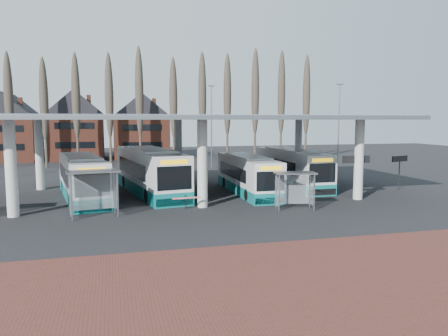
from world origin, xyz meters
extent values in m
plane|color=black|center=(0.00, 0.00, 0.00)|extent=(140.00, 140.00, 0.00)
cube|color=#5A2824|center=(0.00, -12.00, 0.01)|extent=(70.00, 10.00, 0.03)
cylinder|color=beige|center=(-12.00, 2.50, 3.00)|extent=(0.70, 0.70, 6.00)
cylinder|color=beige|center=(-12.00, 13.50, 3.00)|extent=(0.70, 0.70, 6.00)
cylinder|color=beige|center=(0.00, 2.50, 3.00)|extent=(0.70, 0.70, 6.00)
cylinder|color=beige|center=(0.00, 13.50, 3.00)|extent=(0.70, 0.70, 6.00)
cylinder|color=beige|center=(12.00, 2.50, 3.00)|extent=(0.70, 0.70, 6.00)
cylinder|color=beige|center=(12.00, 13.50, 3.00)|extent=(0.70, 0.70, 6.00)
cube|color=gray|center=(0.00, 8.00, 6.25)|extent=(32.00, 16.00, 0.12)
cube|color=silver|center=(0.00, 8.00, 6.32)|extent=(31.50, 15.50, 0.04)
cone|color=#473D33|center=(-18.00, 33.00, 7.25)|extent=(0.36, 0.36, 14.50)
ellipsoid|color=#473D33|center=(-18.00, 33.00, 8.99)|extent=(1.10, 1.10, 11.02)
cone|color=#473D33|center=(-14.00, 33.00, 7.25)|extent=(0.36, 0.36, 14.50)
ellipsoid|color=#473D33|center=(-14.00, 33.00, 8.99)|extent=(1.10, 1.10, 11.02)
cone|color=#473D33|center=(-10.00, 33.00, 7.25)|extent=(0.36, 0.36, 14.50)
ellipsoid|color=#473D33|center=(-10.00, 33.00, 8.99)|extent=(1.10, 1.10, 11.02)
cone|color=#473D33|center=(-6.00, 33.00, 7.25)|extent=(0.36, 0.36, 14.50)
ellipsoid|color=#473D33|center=(-6.00, 33.00, 8.99)|extent=(1.10, 1.10, 11.02)
cone|color=#473D33|center=(-2.00, 33.00, 7.25)|extent=(0.36, 0.36, 14.50)
ellipsoid|color=#473D33|center=(-2.00, 33.00, 8.99)|extent=(1.10, 1.10, 11.02)
cone|color=#473D33|center=(2.00, 33.00, 7.25)|extent=(0.36, 0.36, 14.50)
ellipsoid|color=#473D33|center=(2.00, 33.00, 8.99)|extent=(1.10, 1.10, 11.02)
cone|color=#473D33|center=(6.00, 33.00, 7.25)|extent=(0.36, 0.36, 14.50)
ellipsoid|color=#473D33|center=(6.00, 33.00, 8.99)|extent=(1.10, 1.10, 11.02)
cone|color=#473D33|center=(10.00, 33.00, 7.25)|extent=(0.36, 0.36, 14.50)
ellipsoid|color=#473D33|center=(10.00, 33.00, 8.99)|extent=(1.10, 1.10, 11.02)
cone|color=#473D33|center=(14.00, 33.00, 7.25)|extent=(0.36, 0.36, 14.50)
ellipsoid|color=#473D33|center=(14.00, 33.00, 8.99)|extent=(1.10, 1.10, 11.02)
cone|color=#473D33|center=(18.00, 33.00, 7.25)|extent=(0.36, 0.36, 14.50)
ellipsoid|color=#473D33|center=(18.00, 33.00, 8.99)|extent=(1.10, 1.10, 11.02)
cone|color=#473D33|center=(22.00, 33.00, 7.25)|extent=(0.36, 0.36, 14.50)
ellipsoid|color=#473D33|center=(22.00, 33.00, 8.99)|extent=(1.10, 1.10, 11.02)
cube|color=brown|center=(-20.50, 44.00, 3.50)|extent=(8.00, 10.00, 7.00)
pyramid|color=black|center=(-20.50, 44.00, 10.50)|extent=(8.30, 10.30, 3.50)
cube|color=brown|center=(-11.00, 44.00, 3.50)|extent=(8.00, 10.00, 7.00)
pyramid|color=black|center=(-11.00, 44.00, 10.50)|extent=(8.30, 10.30, 3.50)
cube|color=brown|center=(-1.50, 44.00, 3.50)|extent=(8.00, 10.00, 7.00)
pyramid|color=black|center=(-1.50, 44.00, 10.50)|extent=(8.30, 10.30, 3.50)
cylinder|color=slate|center=(6.00, 26.00, 5.00)|extent=(0.16, 0.16, 10.00)
cube|color=slate|center=(6.00, 26.00, 10.10)|extent=(0.80, 0.15, 0.15)
cylinder|color=slate|center=(20.00, 20.00, 5.00)|extent=(0.16, 0.16, 10.00)
cube|color=slate|center=(20.00, 20.00, 10.10)|extent=(0.80, 0.15, 0.15)
cube|color=silver|center=(-8.22, 8.13, 1.78)|extent=(4.46, 12.10, 2.76)
cube|color=#0E696A|center=(-8.22, 8.13, 0.44)|extent=(4.48, 12.12, 0.89)
cube|color=silver|center=(-8.22, 8.13, 3.21)|extent=(3.42, 7.39, 0.18)
cube|color=black|center=(-8.30, 8.62, 1.88)|extent=(3.94, 8.84, 1.09)
cube|color=black|center=(-7.23, 2.31, 1.83)|extent=(2.19, 0.43, 1.48)
cube|color=black|center=(-9.20, 13.96, 1.88)|extent=(2.12, 0.42, 1.18)
cube|color=#E9AE0C|center=(-7.23, 2.31, 2.81)|extent=(1.75, 0.34, 0.30)
cube|color=black|center=(-7.24, 2.32, 0.35)|extent=(2.37, 0.48, 0.49)
cylinder|color=black|center=(-8.72, 4.24, 0.47)|extent=(0.43, 0.98, 0.95)
cylinder|color=black|center=(-6.47, 4.63, 0.47)|extent=(0.43, 0.98, 0.95)
cylinder|color=black|center=(-9.92, 11.35, 0.47)|extent=(0.43, 0.98, 0.95)
cylinder|color=black|center=(-7.67, 11.73, 0.47)|extent=(0.43, 0.98, 0.95)
cube|color=silver|center=(-3.00, 9.31, 1.98)|extent=(5.01, 13.48, 3.08)
cube|color=#0E696A|center=(-3.00, 9.31, 0.49)|extent=(5.04, 13.50, 0.99)
cube|color=silver|center=(-3.00, 9.31, 3.57)|extent=(3.84, 8.23, 0.20)
cube|color=black|center=(-3.09, 9.85, 2.09)|extent=(4.43, 9.85, 1.21)
cube|color=black|center=(-1.88, 2.83, 2.03)|extent=(2.44, 0.49, 1.65)
cube|color=black|center=(-4.12, 15.79, 2.09)|extent=(2.36, 0.47, 1.32)
cube|color=#E9AE0C|center=(-1.88, 2.83, 3.13)|extent=(1.94, 0.39, 0.33)
cube|color=black|center=(-1.88, 2.84, 0.38)|extent=(2.64, 0.54, 0.55)
cylinder|color=black|center=(-3.54, 4.98, 0.53)|extent=(0.48, 1.09, 1.06)
cylinder|color=black|center=(-1.03, 5.41, 0.53)|extent=(0.48, 1.09, 1.06)
cylinder|color=black|center=(-4.90, 12.88, 0.53)|extent=(0.48, 1.09, 1.06)
cylinder|color=black|center=(-2.40, 13.32, 0.53)|extent=(0.48, 1.09, 1.06)
cube|color=silver|center=(4.79, 7.44, 1.67)|extent=(2.47, 11.13, 2.59)
cube|color=#0E696A|center=(4.79, 7.44, 0.42)|extent=(2.48, 11.15, 0.83)
cube|color=silver|center=(4.79, 7.44, 3.01)|extent=(2.19, 6.69, 0.17)
cube|color=black|center=(4.79, 7.90, 1.76)|extent=(2.47, 8.02, 1.02)
cube|color=black|center=(4.74, 1.90, 1.71)|extent=(2.08, 0.08, 1.39)
cube|color=black|center=(4.84, 12.98, 1.76)|extent=(2.01, 0.07, 1.11)
cube|color=#E9AE0C|center=(4.74, 1.90, 2.64)|extent=(1.65, 0.06, 0.28)
cube|color=black|center=(4.74, 1.91, 0.32)|extent=(2.24, 0.10, 0.46)
cylinder|color=black|center=(3.69, 3.93, 0.44)|extent=(0.27, 0.89, 0.89)
cylinder|color=black|center=(5.82, 3.91, 0.44)|extent=(0.27, 0.89, 0.89)
cylinder|color=black|center=(3.75, 10.69, 0.44)|extent=(0.27, 0.89, 0.89)
cylinder|color=black|center=(5.89, 10.67, 0.44)|extent=(0.27, 0.89, 0.89)
cube|color=silver|center=(9.81, 10.23, 1.81)|extent=(2.71, 12.12, 2.82)
cube|color=#0E696A|center=(9.81, 10.23, 0.45)|extent=(2.73, 12.14, 0.91)
cube|color=silver|center=(9.81, 10.23, 3.27)|extent=(2.40, 7.28, 0.18)
cube|color=black|center=(9.80, 10.73, 1.91)|extent=(2.71, 8.73, 1.11)
cube|color=black|center=(9.88, 4.20, 1.86)|extent=(2.26, 0.09, 1.51)
cube|color=black|center=(9.74, 16.25, 1.91)|extent=(2.18, 0.09, 1.21)
cube|color=#E9AE0C|center=(9.88, 4.20, 2.87)|extent=(1.80, 0.07, 0.30)
cube|color=black|center=(9.88, 4.21, 0.35)|extent=(2.44, 0.11, 0.50)
cylinder|color=black|center=(8.69, 6.38, 0.48)|extent=(0.29, 0.97, 0.97)
cylinder|color=black|center=(11.02, 6.41, 0.48)|extent=(0.29, 0.97, 0.97)
cylinder|color=black|center=(8.60, 13.74, 0.48)|extent=(0.29, 0.97, 0.97)
cylinder|color=black|center=(10.93, 13.77, 0.48)|extent=(0.29, 0.97, 0.97)
cube|color=gray|center=(-8.36, 0.41, 1.39)|extent=(0.10, 0.10, 2.79)
cube|color=gray|center=(-5.71, 0.80, 1.39)|extent=(0.10, 0.10, 2.79)
cube|color=gray|center=(-8.54, 1.62, 1.39)|extent=(0.10, 0.10, 2.79)
cube|color=gray|center=(-5.89, 2.01, 1.39)|extent=(0.10, 0.10, 2.79)
cube|color=gray|center=(-7.12, 1.21, 2.84)|extent=(3.32, 2.00, 0.11)
cube|color=silver|center=(-7.22, 1.87, 1.45)|extent=(2.66, 0.43, 2.23)
cube|color=silver|center=(-8.50, 1.01, 1.45)|extent=(0.22, 1.22, 2.23)
cube|color=silver|center=(-5.74, 1.41, 1.45)|extent=(0.22, 1.22, 2.23)
cube|color=gray|center=(4.53, -0.23, 1.21)|extent=(0.09, 0.09, 2.43)
cube|color=gray|center=(6.82, -0.66, 1.21)|extent=(0.09, 0.09, 2.43)
cube|color=gray|center=(4.73, 0.82, 1.21)|extent=(0.09, 0.09, 2.43)
cube|color=gray|center=(7.02, 0.39, 1.21)|extent=(0.09, 0.09, 2.43)
cube|color=gray|center=(5.77, 0.08, 2.48)|extent=(2.92, 1.84, 0.10)
cube|color=silver|center=(5.88, 0.65, 1.26)|extent=(2.30, 0.47, 1.94)
cube|color=silver|center=(4.58, 0.30, 1.26)|extent=(0.23, 1.06, 1.94)
cube|color=silver|center=(6.97, -0.15, 1.26)|extent=(0.23, 1.06, 1.94)
cylinder|color=black|center=(11.82, 2.58, 1.62)|extent=(0.10, 0.10, 3.23)
cube|color=black|center=(11.82, 2.58, 3.03)|extent=(2.23, 0.21, 0.56)
cylinder|color=black|center=(17.93, 5.72, 1.43)|extent=(0.09, 0.09, 2.85)
cube|color=black|center=(17.93, 5.72, 2.67)|extent=(1.90, 0.69, 0.49)
cube|color=black|center=(-1.24, 2.10, 0.49)|extent=(0.07, 0.07, 0.97)
cube|color=red|center=(-1.24, 1.66, 0.84)|extent=(1.95, 0.22, 0.09)
camera|label=1|loc=(-5.98, -26.54, 5.99)|focal=35.00mm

